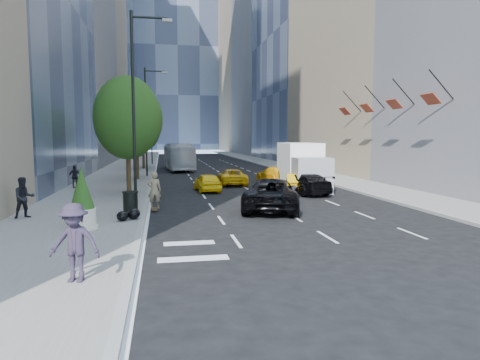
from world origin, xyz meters
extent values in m
plane|color=black|center=(0.00, 0.00, 0.00)|extent=(160.00, 160.00, 0.00)
cube|color=slate|center=(-9.00, 30.00, 0.07)|extent=(6.00, 120.00, 0.15)
cube|color=slate|center=(10.00, 30.00, 0.07)|extent=(4.00, 120.00, 0.15)
cube|color=#32394E|center=(-22.00, 92.00, 30.00)|extent=(20.00, 28.00, 60.00)
cube|color=slate|center=(22.00, 74.00, 32.50)|extent=(20.00, 24.00, 65.00)
cube|color=gray|center=(22.00, 98.00, 25.00)|extent=(20.00, 24.00, 50.00)
cube|color=#32394E|center=(0.00, 120.00, 45.00)|extent=(40.00, 20.00, 90.00)
cylinder|color=black|center=(-6.50, 4.00, 5.15)|extent=(0.16, 0.16, 10.00)
cylinder|color=black|center=(-5.60, 4.00, 9.85)|extent=(1.80, 0.12, 0.12)
cube|color=#99998C|center=(-4.70, 4.00, 9.75)|extent=(0.50, 0.22, 0.15)
cylinder|color=black|center=(-6.50, 22.00, 5.15)|extent=(0.16, 0.16, 10.00)
cylinder|color=black|center=(-5.60, 22.00, 9.85)|extent=(1.80, 0.12, 0.12)
cube|color=#99998C|center=(-4.70, 22.00, 9.75)|extent=(0.50, 0.22, 0.15)
cylinder|color=#312313|center=(-7.20, 9.00, 1.72)|extent=(0.30, 0.30, 3.15)
ellipsoid|color=#13360E|center=(-7.20, 9.00, 4.98)|extent=(4.20, 4.20, 5.25)
cylinder|color=#312313|center=(-7.20, 19.00, 1.84)|extent=(0.30, 0.30, 3.38)
ellipsoid|color=#13360E|center=(-7.20, 19.00, 5.32)|extent=(4.50, 4.50, 5.62)
cylinder|color=#312313|center=(-7.20, 32.00, 1.61)|extent=(0.30, 0.30, 2.93)
ellipsoid|color=#13360E|center=(-7.20, 32.00, 4.63)|extent=(3.90, 3.90, 4.88)
cylinder|color=black|center=(-6.40, 40.00, 2.75)|extent=(0.14, 0.14, 5.20)
imported|color=black|center=(-6.40, 40.00, 4.35)|extent=(2.48, 0.53, 1.00)
cylinder|color=black|center=(11.15, 4.00, 6.85)|extent=(1.75, 0.08, 1.75)
cube|color=maroon|center=(10.50, 4.00, 6.00)|extent=(0.64, 1.30, 0.64)
cylinder|color=black|center=(11.15, 8.00, 6.85)|extent=(1.75, 0.08, 1.75)
cube|color=maroon|center=(10.50, 8.00, 6.00)|extent=(0.64, 1.30, 0.64)
cylinder|color=black|center=(11.15, 12.00, 6.85)|extent=(1.75, 0.08, 1.75)
cube|color=maroon|center=(10.50, 12.00, 6.00)|extent=(0.64, 1.30, 0.64)
cylinder|color=black|center=(11.15, 16.00, 6.85)|extent=(1.75, 0.08, 1.75)
cube|color=maroon|center=(10.50, 16.00, 6.00)|extent=(0.64, 1.30, 0.64)
imported|color=#867554|center=(-5.51, 3.00, 0.95)|extent=(0.70, 0.46, 1.90)
imported|color=black|center=(0.50, 2.34, 0.82)|extent=(4.34, 6.45, 1.64)
imported|color=black|center=(4.20, 8.00, 0.70)|extent=(2.75, 5.08, 1.40)
imported|color=yellow|center=(-2.00, 10.51, 0.64)|extent=(1.80, 3.87, 1.28)
imported|color=#CF9A0A|center=(3.98, 9.00, 0.64)|extent=(2.34, 4.13, 1.29)
imported|color=#E6AF0C|center=(0.37, 14.30, 0.63)|extent=(2.33, 4.63, 1.26)
imported|color=#FFB40D|center=(4.20, 15.50, 0.66)|extent=(2.74, 4.84, 1.32)
imported|color=silver|center=(-3.20, 30.72, 1.53)|extent=(3.27, 11.14, 3.06)
cube|color=white|center=(5.10, 11.82, 1.93)|extent=(2.86, 4.98, 2.82)
cube|color=gray|center=(4.82, 8.29, 1.20)|extent=(2.55, 2.26, 2.40)
cylinder|color=black|center=(3.70, 7.95, 0.52)|extent=(0.44, 1.07, 1.04)
cylinder|color=black|center=(5.89, 7.79, 0.52)|extent=(0.44, 1.07, 1.04)
cylinder|color=black|center=(4.13, 13.57, 0.52)|extent=(0.44, 1.07, 1.04)
cylinder|color=black|center=(6.32, 13.41, 0.52)|extent=(0.44, 1.07, 1.04)
imported|color=black|center=(-11.20, 1.36, 1.07)|extent=(1.12, 1.04, 1.84)
imported|color=black|center=(-11.20, 12.90, 0.96)|extent=(0.98, 0.48, 1.62)
imported|color=#2B2233|center=(-7.28, -8.00, 1.14)|extent=(1.42, 1.01, 1.98)
cylinder|color=black|center=(-6.60, 1.55, 0.66)|extent=(0.68, 0.68, 1.02)
cylinder|color=beige|center=(-8.22, -1.52, 0.56)|extent=(1.03, 1.03, 0.82)
cone|color=#13360E|center=(-8.22, -1.52, 1.80)|extent=(0.93, 0.93, 1.65)
ellipsoid|color=black|center=(-6.38, 0.18, 0.39)|extent=(0.57, 0.63, 0.49)
ellipsoid|color=black|center=(-6.82, -0.18, 0.36)|extent=(0.50, 0.55, 0.43)
camera|label=1|loc=(-5.10, -18.99, 3.75)|focal=32.00mm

